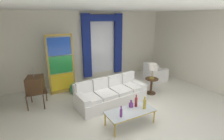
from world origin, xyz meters
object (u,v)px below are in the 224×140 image
at_px(bottle_blue_decanter, 131,105).
at_px(stained_glass_divider, 61,66).
at_px(bottle_amber_squat, 136,102).
at_px(bottle_ruby_flask, 145,104).
at_px(armchair_white, 154,74).
at_px(bottle_crystal_tall, 121,113).
at_px(peacock_figurine, 76,89).
at_px(round_side_table, 151,85).
at_px(coffee_table, 130,112).
at_px(couch_white_long, 110,94).
at_px(vintage_tv, 35,85).
at_px(table_lamp_brass, 153,67).

bearing_deg(bottle_blue_decanter, stained_glass_divider, 113.87).
distance_m(bottle_amber_squat, bottle_ruby_flask, 0.24).
bearing_deg(stained_glass_divider, armchair_white, -9.50).
xyz_separation_m(bottle_crystal_tall, peacock_figurine, (-0.35, 2.60, -0.31)).
relative_size(stained_glass_divider, round_side_table, 3.70).
relative_size(coffee_table, bottle_crystal_tall, 4.32).
height_order(bottle_amber_squat, peacock_figurine, bottle_amber_squat).
xyz_separation_m(couch_white_long, peacock_figurine, (-0.83, 1.11, -0.09)).
bearing_deg(bottle_blue_decanter, vintage_tv, 136.39).
height_order(bottle_blue_decanter, bottle_crystal_tall, bottle_crystal_tall).
xyz_separation_m(coffee_table, armchair_white, (2.86, 2.26, -0.09)).
xyz_separation_m(bottle_amber_squat, round_side_table, (1.53, 1.12, -0.20)).
height_order(bottle_ruby_flask, armchair_white, armchair_white).
xyz_separation_m(bottle_blue_decanter, stained_glass_divider, (-1.22, 2.76, 0.58)).
bearing_deg(bottle_crystal_tall, stained_glass_divider, 103.28).
xyz_separation_m(coffee_table, bottle_crystal_tall, (-0.36, -0.13, 0.16)).
xyz_separation_m(bottle_blue_decanter, vintage_tv, (-2.21, 2.10, 0.25)).
relative_size(bottle_amber_squat, stained_glass_divider, 0.16).
distance_m(bottle_crystal_tall, round_side_table, 2.56).
xyz_separation_m(armchair_white, stained_glass_divider, (-3.94, 0.66, 0.77)).
relative_size(peacock_figurine, table_lamp_brass, 1.05).
distance_m(stained_glass_divider, round_side_table, 3.41).
bearing_deg(round_side_table, bottle_blue_decanter, -146.97).
height_order(bottle_blue_decanter, stained_glass_divider, stained_glass_divider).
height_order(couch_white_long, table_lamp_brass, table_lamp_brass).
relative_size(bottle_ruby_flask, peacock_figurine, 0.60).
bearing_deg(peacock_figurine, table_lamp_brass, -26.16).
xyz_separation_m(bottle_amber_squat, vintage_tv, (-2.34, 2.15, 0.17)).
bearing_deg(vintage_tv, bottle_crystal_tall, -54.53).
height_order(bottle_blue_decanter, vintage_tv, vintage_tv).
xyz_separation_m(couch_white_long, vintage_tv, (-2.19, 0.90, 0.42)).
bearing_deg(bottle_crystal_tall, coffee_table, 19.34).
bearing_deg(bottle_blue_decanter, coffee_table, -130.16).
xyz_separation_m(coffee_table, peacock_figurine, (-0.71, 2.48, -0.15)).
distance_m(armchair_white, round_side_table, 1.48).
distance_m(bottle_blue_decanter, bottle_amber_squat, 0.16).
xyz_separation_m(vintage_tv, peacock_figurine, (1.36, 0.21, -0.51)).
bearing_deg(peacock_figurine, bottle_amber_squat, -67.39).
height_order(bottle_blue_decanter, bottle_amber_squat, bottle_amber_squat).
xyz_separation_m(couch_white_long, bottle_blue_decanter, (0.02, -1.20, 0.17)).
distance_m(vintage_tv, table_lamp_brass, 4.01).
height_order(bottle_crystal_tall, stained_glass_divider, stained_glass_divider).
height_order(bottle_amber_squat, round_side_table, bottle_amber_squat).
distance_m(couch_white_long, peacock_figurine, 1.39).
xyz_separation_m(bottle_ruby_flask, table_lamp_brass, (1.40, 1.33, 0.47)).
bearing_deg(coffee_table, bottle_ruby_flask, -12.33).
height_order(bottle_crystal_tall, table_lamp_brass, table_lamp_brass).
bearing_deg(couch_white_long, vintage_tv, 157.58).
distance_m(coffee_table, armchair_white, 3.65).
relative_size(vintage_tv, stained_glass_divider, 0.61).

